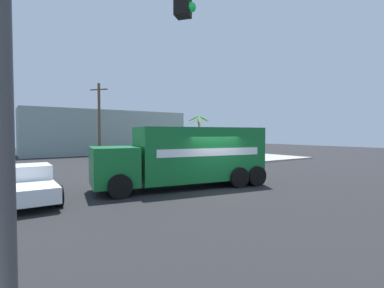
% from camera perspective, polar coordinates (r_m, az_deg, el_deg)
% --- Properties ---
extents(ground_plane, '(100.00, 100.00, 0.00)m').
position_cam_1_polar(ground_plane, '(13.45, 4.95, -9.23)').
color(ground_plane, black).
extents(sidewalk_corner_far, '(11.71, 11.71, 0.14)m').
position_cam_1_polar(sidewalk_corner_far, '(31.81, 8.41, -2.55)').
color(sidewalk_corner_far, '#9E998E').
rests_on(sidewalk_corner_far, ground).
extents(delivery_truck, '(8.62, 4.03, 2.95)m').
position_cam_1_polar(delivery_truck, '(13.97, -0.95, -2.44)').
color(delivery_truck, '#146B2D').
rests_on(delivery_truck, ground).
extents(pickup_white, '(2.26, 5.21, 1.38)m').
position_cam_1_polar(pickup_white, '(13.06, -30.88, -6.61)').
color(pickup_white, white).
rests_on(pickup_white, ground).
extents(palm_tree_far, '(3.00, 3.15, 4.74)m').
position_cam_1_polar(palm_tree_far, '(34.98, 1.46, 3.37)').
color(palm_tree_far, '#7A6647').
rests_on(palm_tree_far, sidewalk_corner_far).
extents(utility_pole, '(1.46, 1.80, 8.26)m').
position_cam_1_polar(utility_pole, '(33.38, -18.22, 4.80)').
color(utility_pole, brown).
rests_on(utility_pole, ground).
extents(building_backdrop, '(20.31, 6.00, 5.58)m').
position_cam_1_polar(building_backdrop, '(39.18, -16.79, 2.24)').
color(building_backdrop, gray).
rests_on(building_backdrop, ground).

